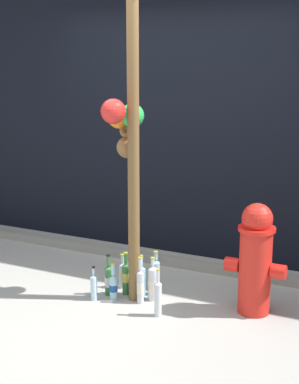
{
  "coord_description": "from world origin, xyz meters",
  "views": [
    {
      "loc": [
        2.2,
        -3.68,
        2.0
      ],
      "look_at": [
        0.32,
        0.27,
        0.95
      ],
      "focal_mm": 52.89,
      "sensor_mm": 36.0,
      "label": 1
    }
  ],
  "objects_px": {
    "bottle_0": "(156,276)",
    "bottle_9": "(126,277)",
    "bottle_7": "(153,283)",
    "bottle_6": "(140,285)",
    "bottle_1": "(94,286)",
    "memorial_post": "(129,89)",
    "fire_hydrant": "(255,258)",
    "bottle_3": "(158,297)",
    "bottle_4": "(141,280)",
    "bottle_5": "(109,279)",
    "bottle_8": "(123,274)",
    "bottle_2": "(113,286)"
  },
  "relations": [
    {
      "from": "bottle_0",
      "to": "bottle_6",
      "type": "bearing_deg",
      "value": -101.54
    },
    {
      "from": "fire_hydrant",
      "to": "bottle_8",
      "type": "relative_size",
      "value": 2.87
    },
    {
      "from": "bottle_3",
      "to": "bottle_0",
      "type": "bearing_deg",
      "value": 117.29
    },
    {
      "from": "bottle_2",
      "to": "bottle_6",
      "type": "height_order",
      "value": "bottle_6"
    },
    {
      "from": "bottle_4",
      "to": "bottle_6",
      "type": "bearing_deg",
      "value": -67.09
    },
    {
      "from": "bottle_0",
      "to": "bottle_2",
      "type": "height_order",
      "value": "bottle_0"
    },
    {
      "from": "bottle_5",
      "to": "bottle_7",
      "type": "bearing_deg",
      "value": 9.84
    },
    {
      "from": "bottle_6",
      "to": "bottle_9",
      "type": "height_order",
      "value": "bottle_6"
    },
    {
      "from": "fire_hydrant",
      "to": "bottle_3",
      "type": "distance_m",
      "value": 0.83
    },
    {
      "from": "bottle_1",
      "to": "bottle_5",
      "type": "distance_m",
      "value": 0.16
    },
    {
      "from": "bottle_0",
      "to": "bottle_6",
      "type": "distance_m",
      "value": 0.22
    },
    {
      "from": "bottle_0",
      "to": "bottle_6",
      "type": "xyz_separation_m",
      "value": [
        -0.04,
        -0.21,
        -0.01
      ]
    },
    {
      "from": "bottle_3",
      "to": "bottle_7",
      "type": "xyz_separation_m",
      "value": [
        -0.17,
        0.26,
        -0.01
      ]
    },
    {
      "from": "bottle_3",
      "to": "bottle_2",
      "type": "bearing_deg",
      "value": 164.4
    },
    {
      "from": "bottle_8",
      "to": "bottle_9",
      "type": "relative_size",
      "value": 0.82
    },
    {
      "from": "memorial_post",
      "to": "bottle_2",
      "type": "xyz_separation_m",
      "value": [
        -0.12,
        -0.08,
        -1.63
      ]
    },
    {
      "from": "bottle_3",
      "to": "bottle_4",
      "type": "bearing_deg",
      "value": 135.41
    },
    {
      "from": "memorial_post",
      "to": "bottle_7",
      "type": "xyz_separation_m",
      "value": [
        0.19,
        0.04,
        -1.6
      ]
    },
    {
      "from": "bottle_5",
      "to": "fire_hydrant",
      "type": "bearing_deg",
      "value": 9.53
    },
    {
      "from": "bottle_1",
      "to": "bottle_8",
      "type": "relative_size",
      "value": 0.95
    },
    {
      "from": "fire_hydrant",
      "to": "bottle_6",
      "type": "bearing_deg",
      "value": -165.18
    },
    {
      "from": "bottle_2",
      "to": "bottle_9",
      "type": "distance_m",
      "value": 0.15
    },
    {
      "from": "bottle_7",
      "to": "bottle_5",
      "type": "bearing_deg",
      "value": -170.16
    },
    {
      "from": "bottle_0",
      "to": "bottle_9",
      "type": "bearing_deg",
      "value": -156.11
    },
    {
      "from": "bottle_5",
      "to": "bottle_9",
      "type": "bearing_deg",
      "value": 30.08
    },
    {
      "from": "bottle_3",
      "to": "bottle_7",
      "type": "distance_m",
      "value": 0.31
    },
    {
      "from": "bottle_6",
      "to": "bottle_2",
      "type": "bearing_deg",
      "value": -174.01
    },
    {
      "from": "bottle_9",
      "to": "bottle_7",
      "type": "bearing_deg",
      "value": -1.62
    },
    {
      "from": "fire_hydrant",
      "to": "bottle_4",
      "type": "height_order",
      "value": "fire_hydrant"
    },
    {
      "from": "memorial_post",
      "to": "bottle_7",
      "type": "height_order",
      "value": "memorial_post"
    },
    {
      "from": "bottle_1",
      "to": "bottle_7",
      "type": "distance_m",
      "value": 0.5
    },
    {
      "from": "fire_hydrant",
      "to": "bottle_7",
      "type": "height_order",
      "value": "fire_hydrant"
    },
    {
      "from": "bottle_2",
      "to": "bottle_4",
      "type": "relative_size",
      "value": 0.86
    },
    {
      "from": "bottle_1",
      "to": "bottle_8",
      "type": "bearing_deg",
      "value": 73.77
    },
    {
      "from": "memorial_post",
      "to": "bottle_6",
      "type": "distance_m",
      "value": 1.6
    },
    {
      "from": "bottle_5",
      "to": "bottle_8",
      "type": "relative_size",
      "value": 1.16
    },
    {
      "from": "memorial_post",
      "to": "bottle_3",
      "type": "height_order",
      "value": "memorial_post"
    },
    {
      "from": "bottle_3",
      "to": "bottle_6",
      "type": "xyz_separation_m",
      "value": [
        -0.23,
        0.16,
        -0.0
      ]
    },
    {
      "from": "bottle_0",
      "to": "bottle_4",
      "type": "distance_m",
      "value": 0.13
    },
    {
      "from": "bottle_1",
      "to": "bottle_7",
      "type": "height_order",
      "value": "bottle_7"
    },
    {
      "from": "bottle_3",
      "to": "bottle_6",
      "type": "distance_m",
      "value": 0.28
    },
    {
      "from": "bottle_1",
      "to": "bottle_3",
      "type": "relative_size",
      "value": 0.75
    },
    {
      "from": "bottle_2",
      "to": "bottle_3",
      "type": "xyz_separation_m",
      "value": [
        0.47,
        -0.13,
        0.04
      ]
    },
    {
      "from": "bottle_5",
      "to": "bottle_8",
      "type": "bearing_deg",
      "value": 79.06
    },
    {
      "from": "memorial_post",
      "to": "bottle_4",
      "type": "distance_m",
      "value": 1.61
    },
    {
      "from": "bottle_3",
      "to": "bottle_7",
      "type": "height_order",
      "value": "bottle_3"
    },
    {
      "from": "bottle_1",
      "to": "bottle_6",
      "type": "bearing_deg",
      "value": 16.71
    },
    {
      "from": "bottle_7",
      "to": "bottle_6",
      "type": "bearing_deg",
      "value": -123.56
    },
    {
      "from": "memorial_post",
      "to": "bottle_8",
      "type": "bearing_deg",
      "value": 135.04
    },
    {
      "from": "memorial_post",
      "to": "bottle_2",
      "type": "distance_m",
      "value": 1.64
    }
  ]
}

